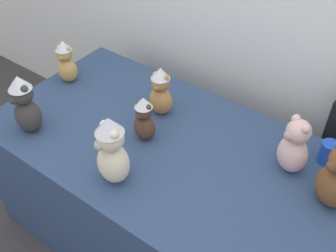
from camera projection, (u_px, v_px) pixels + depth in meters
name	position (u px, v px, depth m)	size (l,w,h in m)	color
display_table	(168.00, 196.00, 2.19)	(1.81, 0.97, 0.78)	navy
teddy_bear_cocoa	(144.00, 119.00, 1.89)	(0.11, 0.10, 0.25)	#4C3323
teddy_bear_caramel	(161.00, 92.00, 2.03)	(0.14, 0.12, 0.28)	#B27A42
teddy_bear_honey	(66.00, 62.00, 2.26)	(0.14, 0.13, 0.26)	tan
teddy_bear_cream	(112.00, 151.00, 1.66)	(0.19, 0.17, 0.35)	beige
teddy_bear_blush	(294.00, 147.00, 1.73)	(0.19, 0.18, 0.28)	beige
teddy_bear_charcoal	(25.00, 105.00, 1.91)	(0.15, 0.13, 0.32)	#383533
party_cup_blue	(328.00, 153.00, 1.81)	(0.08, 0.08, 0.11)	blue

